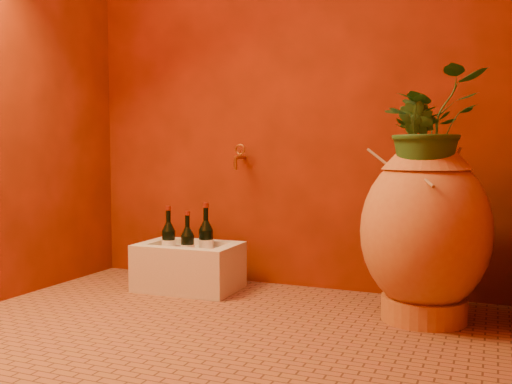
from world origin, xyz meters
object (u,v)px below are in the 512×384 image
at_px(stone_basin, 189,267).
at_px(wine_bottle_c, 169,242).
at_px(amphora, 425,230).
at_px(wine_bottle_b, 206,242).
at_px(wall_tap, 239,156).
at_px(wine_bottle_a, 188,247).

xyz_separation_m(stone_basin, wine_bottle_c, (-0.14, 0.01, 0.14)).
bearing_deg(wine_bottle_c, amphora, -4.16).
bearing_deg(wine_bottle_c, stone_basin, -2.26).
xyz_separation_m(stone_basin, wine_bottle_b, (0.08, 0.05, 0.14)).
bearing_deg(stone_basin, wine_bottle_b, 31.35).
relative_size(wine_bottle_b, wine_bottle_c, 1.07).
bearing_deg(wine_bottle_c, wall_tap, 35.22).
bearing_deg(wine_bottle_b, wine_bottle_a, -114.38).
height_order(wine_bottle_b, wine_bottle_c, wine_bottle_b).
bearing_deg(amphora, wine_bottle_c, 175.84).
bearing_deg(stone_basin, wall_tap, 50.22).
xyz_separation_m(amphora, wine_bottle_b, (-1.23, 0.15, -0.15)).
bearing_deg(wine_bottle_b, wine_bottle_c, -168.24).
relative_size(amphora, wine_bottle_c, 2.58).
relative_size(amphora, wine_bottle_b, 2.42).
height_order(amphora, wall_tap, amphora).
bearing_deg(wall_tap, stone_basin, -129.78).
relative_size(wine_bottle_a, wine_bottle_b, 0.89).
height_order(stone_basin, wall_tap, wall_tap).
bearing_deg(wall_tap, wine_bottle_c, -144.78).
distance_m(stone_basin, wall_tap, 0.72).
xyz_separation_m(amphora, stone_basin, (-1.32, 0.10, -0.30)).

